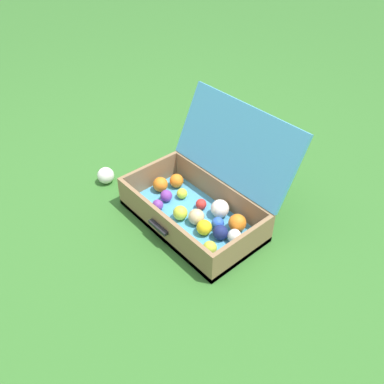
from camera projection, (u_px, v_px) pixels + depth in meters
The scene contains 3 objects.
ground_plane at pixel (177, 221), 1.84m from camera, with size 16.00×16.00×0.00m, color #336B28.
open_suitcase at pixel (204, 198), 1.80m from camera, with size 0.63×0.53×0.47m.
stray_ball_on_grass at pixel (106, 175), 2.03m from camera, with size 0.08×0.08×0.08m, color white.
Camera 1 is at (1.06, -0.83, 1.26)m, focal length 37.97 mm.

